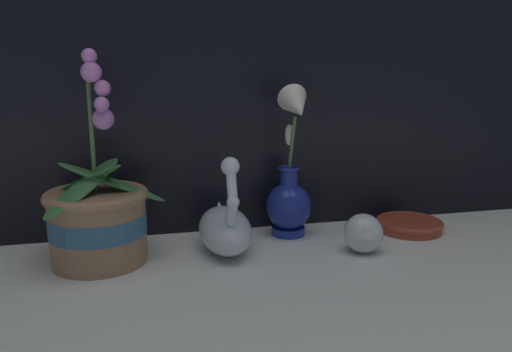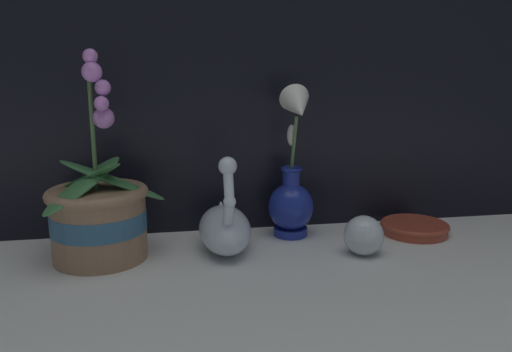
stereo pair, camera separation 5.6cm
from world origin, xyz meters
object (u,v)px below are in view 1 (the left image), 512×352
blue_vase (290,187)px  amber_dish (409,224)px  orchid_potted_plant (98,217)px  glass_sphere (363,233)px  swan_figurine (225,227)px

blue_vase → amber_dish: 0.29m
blue_vase → orchid_potted_plant: bearing=-171.1°
orchid_potted_plant → amber_dish: orchid_potted_plant is taller
glass_sphere → orchid_potted_plant: bearing=172.6°
amber_dish → glass_sphere: bearing=-147.7°
swan_figurine → glass_sphere: 0.27m
glass_sphere → amber_dish: size_ratio=0.53×
blue_vase → glass_sphere: (0.11, -0.13, -0.07)m
orchid_potted_plant → amber_dish: 0.66m
swan_figurine → amber_dish: bearing=4.2°
orchid_potted_plant → blue_vase: (0.39, 0.06, 0.02)m
orchid_potted_plant → swan_figurine: size_ratio=1.90×
orchid_potted_plant → swan_figurine: bearing=1.0°
swan_figurine → amber_dish: size_ratio=1.39×
swan_figurine → glass_sphere: size_ratio=2.64×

